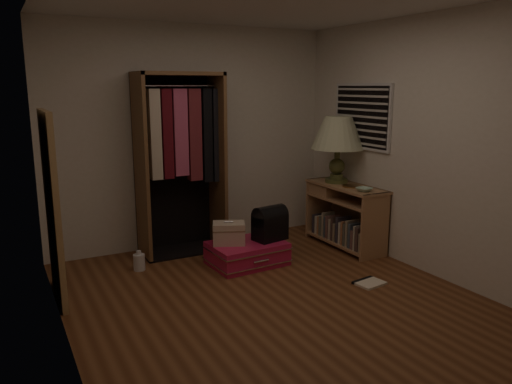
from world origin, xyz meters
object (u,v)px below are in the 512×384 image
console_bookshelf (343,213)px  white_jug (139,262)px  table_lamp (338,134)px  pink_suitcase (247,253)px  black_bag (270,222)px  open_wardrobe (183,148)px  train_case (229,233)px  floor_mirror (53,208)px

console_bookshelf → white_jug: console_bookshelf is taller
console_bookshelf → table_lamp: 0.95m
pink_suitcase → black_bag: black_bag is taller
open_wardrobe → pink_suitcase: (0.41, -0.78, -1.08)m
open_wardrobe → table_lamp: size_ratio=2.58×
table_lamp → pink_suitcase: bearing=-170.9°
console_bookshelf → open_wardrobe: 2.05m
train_case → table_lamp: table_lamp is taller
open_wardrobe → train_case: open_wardrobe is taller
console_bookshelf → black_bag: size_ratio=2.91×
train_case → console_bookshelf: bearing=23.7°
floor_mirror → table_lamp: (3.24, 0.20, 0.48)m
console_bookshelf → floor_mirror: 3.27m
open_wardrobe → floor_mirror: (-1.50, -0.77, -0.36)m
floor_mirror → black_bag: 2.22m
floor_mirror → table_lamp: bearing=3.5°
pink_suitcase → black_bag: (0.27, -0.03, 0.32)m
pink_suitcase → train_case: size_ratio=2.03×
floor_mirror → black_bag: (2.18, -0.04, -0.41)m
table_lamp → white_jug: size_ratio=3.74×
open_wardrobe → train_case: bearing=-72.6°
pink_suitcase → train_case: train_case is taller
table_lamp → console_bookshelf: bearing=-91.1°
train_case → table_lamp: 1.81m
console_bookshelf → table_lamp: size_ratio=1.41×
console_bookshelf → open_wardrobe: open_wardrobe is taller
open_wardrobe → console_bookshelf: bearing=-22.7°
black_bag → table_lamp: bearing=2.4°
pink_suitcase → table_lamp: size_ratio=1.05×
floor_mirror → train_case: size_ratio=4.15×
table_lamp → black_bag: bearing=-167.3°
train_case → pink_suitcase: bearing=6.9°
black_bag → train_case: bearing=159.5°
white_jug → open_wardrobe: bearing=31.5°
open_wardrobe → pink_suitcase: open_wardrobe is taller
floor_mirror → open_wardrobe: bearing=27.1°
console_bookshelf → pink_suitcase: 1.36m
pink_suitcase → train_case: 0.31m
black_bag → white_jug: black_bag is taller
floor_mirror → black_bag: size_ratio=4.41×
open_wardrobe → black_bag: open_wardrobe is taller
train_case → white_jug: (-0.89, 0.31, -0.27)m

